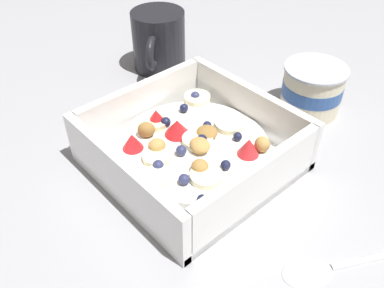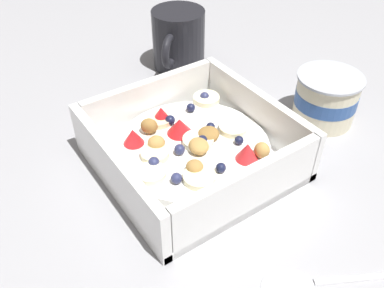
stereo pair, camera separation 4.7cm
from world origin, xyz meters
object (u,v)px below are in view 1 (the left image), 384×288
spoon (335,265)px  coffee_mug (159,41)px  fruit_bowl (191,150)px  yogurt_cup (312,89)px

spoon → coffee_mug: 0.41m
fruit_bowl → coffee_mug: 0.23m
spoon → coffee_mug: bearing=164.5°
fruit_bowl → spoon: 0.19m
spoon → coffee_mug: size_ratio=1.67×
spoon → yogurt_cup: (-0.17, 0.19, 0.03)m
fruit_bowl → yogurt_cup: size_ratio=2.40×
coffee_mug → fruit_bowl: bearing=-29.2°
spoon → coffee_mug: coffee_mug is taller
fruit_bowl → spoon: (0.19, 0.00, -0.02)m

